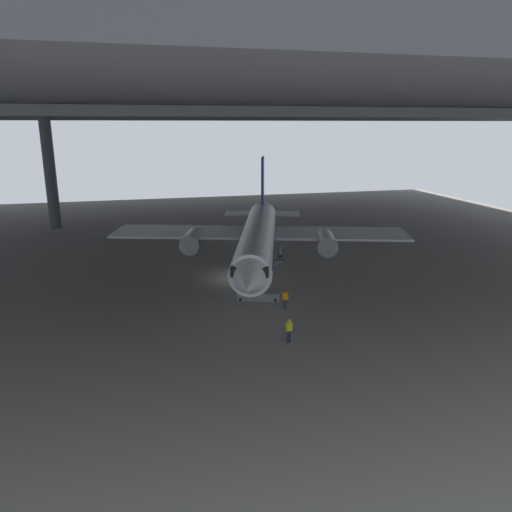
% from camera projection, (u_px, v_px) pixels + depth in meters
% --- Properties ---
extents(ground_plane, '(110.00, 110.00, 0.00)m').
position_uv_depth(ground_plane, '(238.00, 278.00, 47.48)').
color(ground_plane, gray).
extents(hangar_structure, '(121.00, 99.00, 17.03)m').
position_uv_depth(hangar_structure, '(211.00, 108.00, 56.00)').
color(hangar_structure, '#4C4F54').
rests_on(hangar_structure, ground_plane).
extents(airplane_main, '(32.62, 32.99, 10.67)m').
position_uv_depth(airplane_main, '(258.00, 237.00, 50.02)').
color(airplane_main, white).
rests_on(airplane_main, ground_plane).
extents(boarding_stairs, '(4.27, 2.53, 4.49)m').
position_uv_depth(boarding_stairs, '(259.00, 291.00, 41.65)').
color(boarding_stairs, slate).
rests_on(boarding_stairs, ground_plane).
extents(crew_worker_near_nose, '(0.53, 0.31, 1.75)m').
position_uv_depth(crew_worker_near_nose, '(289.00, 329.00, 33.16)').
color(crew_worker_near_nose, '#232838').
rests_on(crew_worker_near_nose, ground_plane).
extents(crew_worker_by_stairs, '(0.55, 0.25, 1.67)m').
position_uv_depth(crew_worker_by_stairs, '(285.00, 298.00, 39.18)').
color(crew_worker_by_stairs, '#232838').
rests_on(crew_worker_by_stairs, ground_plane).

